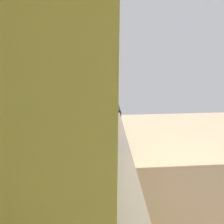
# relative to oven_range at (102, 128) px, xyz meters

# --- Properties ---
(ground_plane) EXTENTS (6.59, 6.59, 0.00)m
(ground_plane) POSITION_rel_oven_range_xyz_m (-1.53, -1.14, -0.47)
(ground_plane) COLOR tan
(wall_back) EXTENTS (4.24, 0.12, 2.75)m
(wall_back) POSITION_rel_oven_range_xyz_m (-1.53, 0.38, 0.91)
(wall_back) COLOR beige
(wall_back) RESTS_ON ground_plane
(counter_run) EXTENTS (3.26, 0.64, 0.90)m
(counter_run) POSITION_rel_oven_range_xyz_m (-1.95, 0.02, -0.01)
(counter_run) COLOR #D3D06B
(counter_run) RESTS_ON ground_plane
(upper_cabinets) EXTENTS (1.98, 0.33, 0.75)m
(upper_cabinets) POSITION_rel_oven_range_xyz_m (-1.95, 0.16, 1.48)
(upper_cabinets) COLOR #D6CF6C
(oven_range) EXTENTS (0.66, 0.66, 1.08)m
(oven_range) POSITION_rel_oven_range_xyz_m (0.00, 0.00, 0.00)
(oven_range) COLOR black
(oven_range) RESTS_ON ground_plane
(microwave) EXTENTS (0.45, 0.35, 0.28)m
(microwave) POSITION_rel_oven_range_xyz_m (-1.36, 0.04, 0.58)
(microwave) COLOR white
(microwave) RESTS_ON counter_run
(bowl) EXTENTS (0.13, 0.13, 0.06)m
(bowl) POSITION_rel_oven_range_xyz_m (-0.77, -0.03, 0.47)
(bowl) COLOR silver
(bowl) RESTS_ON counter_run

